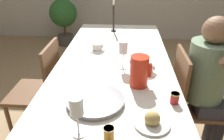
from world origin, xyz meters
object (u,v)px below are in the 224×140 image
chair_person_side (192,100)px  bread_plate (152,121)px  serving_tray (96,101)px  wine_glass_juice (77,108)px  potted_plant (63,16)px  teacup_near_person (147,69)px  jam_jar_red (109,133)px  red_pitcher (139,71)px  wine_glass_water (123,49)px  chair_opposite (41,88)px  jam_jar_amber (175,98)px  person_seated (210,80)px  candlestick_tall (114,19)px  teacup_across (97,47)px

chair_person_side → bread_plate: chair_person_side is taller
serving_tray → bread_plate: 0.36m
wine_glass_juice → potted_plant: (-0.94, 3.11, -0.35)m
bread_plate → serving_tray: bearing=152.4°
teacup_near_person → jam_jar_red: size_ratio=2.26×
wine_glass_juice → serving_tray: 0.30m
red_pitcher → wine_glass_water: 0.28m
chair_opposite → red_pitcher: red_pitcher is taller
jam_jar_amber → jam_jar_red: (-0.36, -0.31, 0.00)m
person_seated → candlestick_tall: bearing=-140.9°
person_seated → red_pitcher: bearing=-69.4°
wine_glass_juice → candlestick_tall: (0.06, 1.66, -0.02)m
chair_opposite → serving_tray: size_ratio=2.57×
jam_jar_red → person_seated: bearing=45.0°
bread_plate → wine_glass_juice: bearing=-164.8°
chair_opposite → jam_jar_red: bearing=-141.0°
red_pitcher → candlestick_tall: size_ratio=0.60×
potted_plant → chair_person_side: bearing=-54.4°
candlestick_tall → person_seated: bearing=-50.9°
chair_person_side → serving_tray: chair_person_side is taller
red_pitcher → serving_tray: 0.35m
person_seated → potted_plant: person_seated is taller
chair_person_side → jam_jar_amber: bearing=-31.2°
candlestick_tall → teacup_across: bearing=-100.7°
person_seated → serving_tray: size_ratio=3.39×
red_pitcher → wine_glass_water: size_ratio=0.97×
jam_jar_red → chair_person_side: bearing=50.0°
bread_plate → jam_jar_red: size_ratio=2.79×
red_pitcher → jam_jar_red: red_pitcher is taller
jam_jar_red → potted_plant: size_ratio=0.08×
chair_opposite → candlestick_tall: size_ratio=2.52×
jam_jar_amber → potted_plant: (-1.45, 2.82, -0.23)m
teacup_near_person → teacup_across: (-0.43, 0.41, 0.00)m
person_seated → potted_plant: bearing=-143.4°
jam_jar_amber → chair_opposite: bearing=153.2°
red_pitcher → wine_glass_juice: bearing=-122.4°
wine_glass_water → teacup_near_person: (0.18, -0.06, -0.13)m
teacup_near_person → potted_plant: 2.79m
bread_plate → teacup_across: bearing=112.8°
chair_person_side → teacup_near_person: chair_person_side is taller
teacup_across → candlestick_tall: bearing=79.3°
wine_glass_water → teacup_near_person: bearing=-19.0°
chair_person_side → person_seated: 0.24m
jam_jar_red → jam_jar_amber: bearing=40.9°
person_seated → wine_glass_juice: bearing=-51.2°
chair_person_side → red_pitcher: (-0.46, -0.24, 0.38)m
red_pitcher → bread_plate: (0.06, -0.38, -0.08)m
teacup_near_person → candlestick_tall: size_ratio=0.44×
red_pitcher → bread_plate: red_pitcher is taller
chair_person_side → jam_jar_amber: (-0.26, -0.43, 0.31)m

